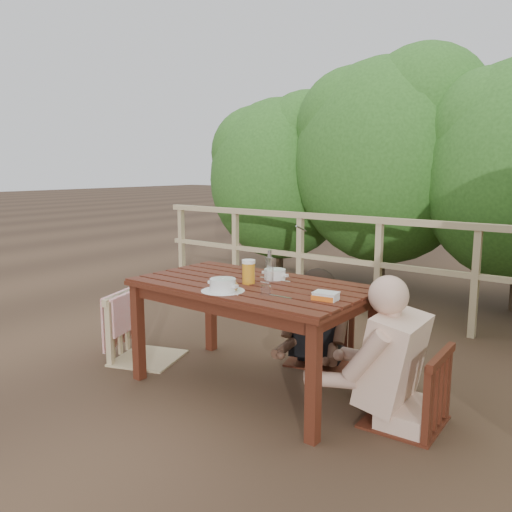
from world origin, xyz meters
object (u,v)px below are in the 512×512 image
Objects in this scene: chair_far at (321,302)px; soup_near at (223,286)px; soup_far at (275,275)px; woman at (323,289)px; chair_right at (407,351)px; butter_tub at (326,297)px; tumbler at (266,291)px; bread_roll at (228,286)px; diner_right at (415,306)px; beer_glass at (249,273)px; chair_left at (146,298)px; bottle at (269,268)px; table at (251,336)px.

chair_far is 3.44× the size of soup_near.
woman is at bearing 82.57° from soup_far.
butter_tub is at bearing -62.61° from chair_right.
soup_near is (-1.03, -0.43, 0.31)m from chair_right.
butter_tub is at bearing 18.84° from tumbler.
soup_near reaches higher than butter_tub.
soup_near reaches higher than bread_roll.
butter_tub is at bearing 105.12° from woman.
chair_far is 12.70× the size of tumbler.
soup_far is 1.75× the size of butter_tub.
chair_right is 0.27m from diner_right.
beer_glass reaches higher than tumbler.
chair_far is 3.79× the size of soup_far.
beer_glass is at bearing 96.28° from diner_right.
chair_right reaches higher than beer_glass.
soup_far is at bearing 83.18° from soup_near.
diner_right reaches higher than bread_roll.
diner_right is 1.14m from soup_near.
chair_right is at bearing -103.37° from chair_left.
chair_right is 0.56m from butter_tub.
beer_glass is 1.21× the size of butter_tub.
soup_near reaches higher than soup_far.
chair_far is (1.08, 0.79, -0.02)m from chair_left.
chair_far reaches higher than bread_roll.
tumbler is (0.27, 0.08, -0.01)m from soup_near.
chair_right is at bearing 25.03° from tumbler.
chair_far is 0.10m from woman.
woman is at bearing 87.41° from bottle.
woman is at bearing -125.25° from chair_right.
soup_near reaches higher than table.
tumbler is at bearing -96.72° from chair_far.
diner_right is 5.26× the size of soup_near.
table is 0.49m from soup_near.
table is at bearing 70.89° from beer_glass.
woman reaches higher than tumbler.
bread_roll is (0.01, -0.25, 0.40)m from table.
table is at bearing 95.25° from diner_right.
beer_glass reaches higher than soup_far.
chair_left is 1.01m from soup_near.
woman reaches higher than butter_tub.
diner_right is 5.79× the size of soup_far.
bread_roll reaches higher than soup_far.
soup_near is (-0.13, -0.99, 0.29)m from chair_far.
bottle is (-0.96, -0.07, 0.12)m from diner_right.
bread_roll is (0.01, 0.03, -0.00)m from soup_near.
chair_left reaches higher than table.
soup_far is 0.15m from bottle.
diner_right reaches higher than table.
bread_roll is at bearing -71.27° from chair_right.
chair_right is (1.98, 0.23, -0.04)m from chair_left.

